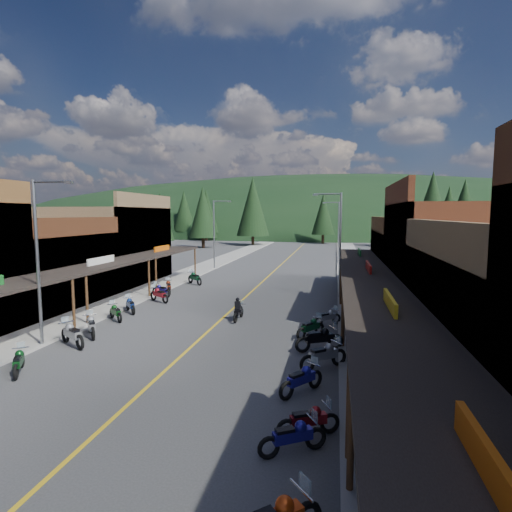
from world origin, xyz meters
The scene contains 43 objects.
ground centered at (0.00, 0.00, 0.00)m, with size 220.00×220.00×0.00m, color #38383A.
centerline centered at (0.00, 20.00, 0.01)m, with size 0.15×90.00×0.01m, color gold.
sidewalk_west centered at (-8.70, 20.00, 0.07)m, with size 3.40×94.00×0.15m, color gray.
sidewalk_east centered at (8.70, 20.00, 0.07)m, with size 3.40×94.00×0.15m, color gray.
shop_west_2 centered at (-13.75, 1.70, 2.53)m, with size 10.90×9.00×6.20m.
shop_west_3 centered at (-13.78, 11.30, 3.52)m, with size 10.90×10.20×8.20m.
shop_east_2 centered at (13.78, 1.70, 3.52)m, with size 10.90×9.00×8.20m.
shop_east_3 centered at (13.75, 11.30, 2.53)m, with size 10.90×10.20×6.20m.
streetlight_0 centered at (-6.95, -6.00, 4.46)m, with size 2.16×0.18×8.00m.
streetlight_1 centered at (-6.95, 22.00, 4.46)m, with size 2.16×0.18×8.00m.
streetlight_2 centered at (6.95, 8.00, 4.46)m, with size 2.16×0.18×8.00m.
streetlight_3 centered at (6.95, 30.00, 4.46)m, with size 2.16×0.18×8.00m.
ridge_hill centered at (0.00, 135.00, 0.00)m, with size 310.00×140.00×60.00m, color black.
pine_0 centered at (-40.00, 62.00, 6.48)m, with size 5.04×5.04×11.00m.
pine_1 centered at (-24.00, 70.00, 7.24)m, with size 5.88×5.88×12.50m.
pine_2 centered at (-10.00, 58.00, 7.99)m, with size 6.72×6.72×14.00m.
pine_3 centered at (4.00, 66.00, 6.48)m, with size 5.04×5.04×11.00m.
pine_4 centered at (18.00, 60.00, 7.24)m, with size 5.88×5.88×12.50m.
pine_5 centered at (34.00, 72.00, 7.99)m, with size 6.72×6.72×14.00m.
pine_7 centered at (-32.00, 76.00, 7.24)m, with size 5.88×5.88×12.50m.
pine_8 centered at (-22.00, 40.00, 5.98)m, with size 4.48×4.48×10.00m.
pine_9 centered at (24.00, 45.00, 6.38)m, with size 4.93×4.93×10.80m.
pine_10 centered at (-18.00, 50.00, 6.78)m, with size 5.38×5.38×11.60m.
pine_11 centered at (20.00, 38.00, 7.19)m, with size 5.82×5.82×12.40m.
bike_west_4 centered at (-5.66, -9.04, 0.55)m, with size 0.64×1.91×1.09m, color #0B3B15, non-canonical shape.
bike_west_5 centered at (-5.70, -5.64, 0.66)m, with size 0.76×2.29×1.31m, color gray, non-canonical shape.
bike_west_6 centered at (-5.73, -4.03, 0.62)m, with size 0.73×2.18×1.25m, color gray, non-canonical shape.
bike_west_7 centered at (-6.18, -0.93, 0.56)m, with size 0.66×1.97×1.13m, color #0C3D12, non-canonical shape.
bike_west_8 centered at (-6.27, 1.01, 0.56)m, with size 0.65×1.96×1.12m, color navy, non-canonical shape.
bike_west_9 centered at (-5.83, 4.38, 0.61)m, with size 0.71×2.12×1.21m, color maroon, non-canonical shape.
bike_west_10 centered at (-6.49, 6.13, 0.57)m, with size 0.66×1.99×1.14m, color navy, non-canonical shape.
bike_west_11 centered at (-6.44, 7.46, 0.61)m, with size 0.71×2.13×1.22m, color maroon, non-canonical shape.
bike_west_12 centered at (-5.82, 11.87, 0.66)m, with size 0.77×2.31×1.32m, color #0B391D, non-canonical shape.
bike_east_2 centered at (5.76, -12.30, 0.55)m, with size 0.64×1.92×1.10m, color navy, non-canonical shape.
bike_east_3 centered at (6.11, -11.35, 0.54)m, with size 0.63×1.88×1.07m, color maroon, non-canonical shape.
bike_east_4 centered at (5.68, -8.65, 0.60)m, with size 0.69×2.08×1.19m, color navy, non-canonical shape.
bike_east_5 centered at (6.38, -6.16, 0.64)m, with size 0.75×2.26×1.29m, color gray, non-canonical shape.
bike_east_6 centered at (6.11, -3.99, 0.66)m, with size 0.78×2.33×1.33m, color black, non-canonical shape.
bike_east_7 centered at (5.58, -1.97, 0.59)m, with size 0.69×2.06×1.18m, color #0C401E, non-canonical shape.
bike_east_8 centered at (6.40, 0.42, 0.55)m, with size 0.64×1.92×1.10m, color #A9A9AE, non-canonical shape.
rider_on_bike centered at (1.07, 0.61, 0.58)m, with size 0.68×1.92×1.45m.
pedestrian_east_a centered at (8.45, -3.57, 0.99)m, with size 0.62×0.40×1.69m, color black.
pedestrian_east_b centered at (7.60, 10.30, 1.06)m, with size 0.88×0.51×1.81m, color brown.
Camera 1 is at (6.77, -22.38, 6.41)m, focal length 28.00 mm.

